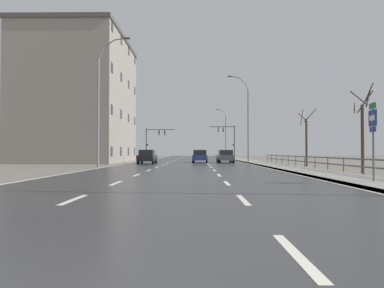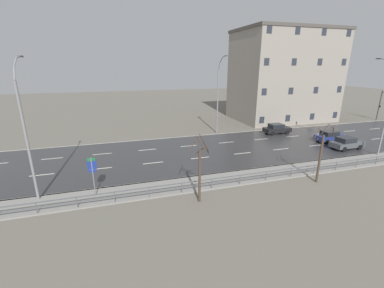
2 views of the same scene
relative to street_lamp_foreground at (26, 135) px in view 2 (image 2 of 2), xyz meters
name	(u,v)px [view 2 (image 2 of 2)]	position (x,y,z in m)	size (l,w,h in m)	color
ground_plane	(349,137)	(-7.43, 39.62, -5.39)	(160.00, 160.00, 0.12)	#666056
guardrail	(226,180)	(2.42, 15.07, -4.63)	(0.07, 39.95, 1.00)	#515459
street_lamp_foreground	(26,135)	(0.00, 0.00, 0.00)	(2.62, 0.24, 10.92)	slate
street_lamp_left_bank	(218,97)	(-14.85, 21.32, 0.25)	(2.88, 0.24, 11.48)	slate
highway_sign	(93,172)	(0.96, 4.28, -3.16)	(0.09, 0.68, 3.40)	slate
car_near_left	(277,129)	(-11.84, 30.00, -4.53)	(1.88, 4.12, 1.57)	black
car_far_right	(346,143)	(-2.85, 33.96, -4.53)	(1.97, 4.17, 1.57)	#474C51
car_distant	(330,136)	(-5.93, 34.44, -4.53)	(1.92, 4.14, 1.57)	navy
brick_building	(283,76)	(-21.68, 37.37, 2.88)	(12.05, 18.06, 16.42)	gray
bare_tree_near	(200,171)	(4.03, 12.11, -2.75)	(1.50, 1.60, 5.65)	#423328
bare_tree_mid	(320,156)	(3.86, 23.42, -2.83)	(1.67, 1.82, 5.40)	#423328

